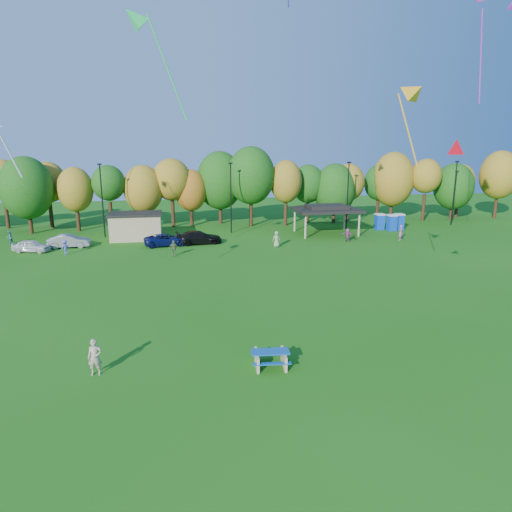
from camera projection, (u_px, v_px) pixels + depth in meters
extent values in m
plane|color=#19600F|center=(301.00, 389.00, 21.62)|extent=(160.00, 160.00, 0.00)
cylinder|color=black|center=(7.00, 214.00, 62.86)|extent=(0.50, 0.50, 4.12)
ellipsoid|color=olive|center=(2.00, 178.00, 61.72)|extent=(4.78, 4.78, 5.18)
cylinder|color=black|center=(30.00, 220.00, 59.17)|extent=(0.50, 0.50, 3.56)
ellipsoid|color=#144C0F|center=(26.00, 188.00, 58.19)|extent=(6.62, 6.62, 8.00)
cylinder|color=black|center=(51.00, 214.00, 63.30)|extent=(0.50, 0.50, 3.79)
ellipsoid|color=olive|center=(48.00, 182.00, 62.26)|extent=(4.94, 4.94, 5.58)
cylinder|color=black|center=(78.00, 219.00, 61.00)|extent=(0.50, 0.50, 3.34)
ellipsoid|color=olive|center=(75.00, 189.00, 60.08)|extent=(4.61, 4.61, 5.88)
cylinder|color=black|center=(111.00, 216.00, 61.55)|extent=(0.50, 0.50, 3.82)
ellipsoid|color=#144C0F|center=(108.00, 183.00, 60.50)|extent=(4.43, 4.43, 4.73)
cylinder|color=black|center=(145.00, 217.00, 63.03)|extent=(0.50, 0.50, 3.25)
ellipsoid|color=olive|center=(143.00, 189.00, 62.13)|extent=(5.33, 5.33, 6.53)
cylinder|color=black|center=(173.00, 213.00, 64.18)|extent=(0.50, 0.50, 3.96)
ellipsoid|color=olive|center=(172.00, 180.00, 63.08)|extent=(5.31, 5.31, 5.82)
cylinder|color=black|center=(192.00, 215.00, 65.01)|extent=(0.50, 0.50, 3.05)
ellipsoid|color=#995914|center=(191.00, 190.00, 64.17)|extent=(4.54, 4.54, 5.87)
cylinder|color=black|center=(220.00, 211.00, 66.82)|extent=(0.50, 0.50, 3.77)
ellipsoid|color=#144C0F|center=(220.00, 180.00, 65.78)|extent=(6.69, 6.69, 8.35)
cylinder|color=black|center=(251.00, 211.00, 64.62)|extent=(0.50, 0.50, 4.28)
ellipsoid|color=#144C0F|center=(251.00, 175.00, 63.44)|extent=(6.64, 6.64, 8.01)
cylinder|color=black|center=(286.00, 212.00, 65.26)|extent=(0.50, 0.50, 3.76)
ellipsoid|color=olive|center=(286.00, 181.00, 64.22)|extent=(4.49, 4.49, 6.02)
cylinder|color=black|center=(307.00, 211.00, 67.93)|extent=(0.50, 0.50, 3.43)
ellipsoid|color=#144C0F|center=(308.00, 184.00, 66.99)|extent=(4.77, 4.77, 5.63)
cylinder|color=black|center=(334.00, 213.00, 67.86)|extent=(0.50, 0.50, 2.95)
ellipsoid|color=#144C0F|center=(335.00, 189.00, 67.04)|extent=(6.14, 6.14, 7.54)
cylinder|color=black|center=(347.00, 210.00, 68.64)|extent=(0.50, 0.50, 3.52)
ellipsoid|color=olive|center=(348.00, 182.00, 67.67)|extent=(4.78, 4.78, 5.53)
cylinder|color=black|center=(377.00, 208.00, 71.25)|extent=(0.50, 0.50, 3.39)
ellipsoid|color=#144C0F|center=(379.00, 182.00, 70.31)|extent=(4.54, 4.54, 5.46)
cylinder|color=black|center=(391.00, 208.00, 70.28)|extent=(0.50, 0.50, 3.72)
ellipsoid|color=olive|center=(393.00, 179.00, 69.25)|extent=(6.32, 6.32, 8.24)
cylinder|color=black|center=(423.00, 208.00, 69.13)|extent=(0.50, 0.50, 4.06)
ellipsoid|color=olive|center=(426.00, 176.00, 68.01)|extent=(4.50, 4.50, 5.13)
cylinder|color=black|center=(451.00, 210.00, 70.66)|extent=(0.50, 0.50, 3.05)
ellipsoid|color=#144C0F|center=(454.00, 186.00, 69.82)|extent=(5.97, 5.97, 7.05)
cylinder|color=black|center=(457.00, 206.00, 72.42)|extent=(0.50, 0.50, 3.55)
ellipsoid|color=olive|center=(459.00, 180.00, 71.44)|extent=(4.60, 4.60, 4.99)
cylinder|color=black|center=(496.00, 205.00, 71.59)|extent=(0.50, 0.50, 4.07)
ellipsoid|color=olive|center=(499.00, 175.00, 70.47)|extent=(5.83, 5.83, 7.42)
cylinder|color=black|center=(102.00, 201.00, 56.26)|extent=(0.16, 0.16, 9.00)
cube|color=black|center=(99.00, 164.00, 55.19)|extent=(0.50, 0.25, 0.18)
cylinder|color=black|center=(231.00, 199.00, 59.11)|extent=(0.16, 0.16, 9.00)
cube|color=black|center=(230.00, 163.00, 58.05)|extent=(0.50, 0.25, 0.18)
cylinder|color=black|center=(348.00, 196.00, 61.97)|extent=(0.16, 0.16, 9.00)
cube|color=black|center=(349.00, 162.00, 60.90)|extent=(0.50, 0.25, 0.18)
cylinder|color=black|center=(454.00, 194.00, 64.82)|extent=(0.16, 0.16, 9.00)
cube|color=black|center=(457.00, 162.00, 63.76)|extent=(0.50, 0.25, 0.18)
cube|color=tan|center=(136.00, 227.00, 55.77)|extent=(6.00, 4.00, 3.00)
cube|color=black|center=(135.00, 214.00, 55.39)|extent=(6.30, 4.30, 0.25)
cylinder|color=tan|center=(306.00, 227.00, 56.09)|extent=(0.24, 0.24, 3.00)
cylinder|color=tan|center=(359.00, 225.00, 57.34)|extent=(0.24, 0.24, 3.00)
cylinder|color=tan|center=(295.00, 220.00, 60.86)|extent=(0.24, 0.24, 3.00)
cylinder|color=tan|center=(344.00, 219.00, 62.11)|extent=(0.24, 0.24, 3.00)
cube|color=black|center=(326.00, 210.00, 58.71)|extent=(8.20, 6.20, 0.35)
cube|color=black|center=(327.00, 207.00, 58.61)|extent=(5.00, 3.50, 0.45)
cube|color=#0E41B8|center=(379.00, 222.00, 62.27)|extent=(1.10, 1.10, 2.00)
cube|color=silver|center=(380.00, 214.00, 62.01)|extent=(1.15, 1.15, 0.18)
cube|color=#0E41B8|center=(392.00, 223.00, 61.49)|extent=(1.10, 1.10, 2.00)
cube|color=silver|center=(392.00, 215.00, 61.23)|extent=(1.15, 1.15, 0.18)
cube|color=#0E41B8|center=(399.00, 222.00, 62.22)|extent=(1.10, 1.10, 2.00)
cube|color=silver|center=(399.00, 214.00, 61.97)|extent=(1.15, 1.15, 0.18)
cube|color=tan|center=(257.00, 360.00, 23.66)|extent=(0.28, 1.59, 0.79)
cube|color=tan|center=(284.00, 359.00, 23.79)|extent=(0.28, 1.59, 0.79)
cube|color=#114F98|center=(271.00, 352.00, 23.62)|extent=(2.03, 1.00, 0.07)
cube|color=#114F98|center=(272.00, 364.00, 23.05)|extent=(1.98, 0.46, 0.05)
cube|color=#114F98|center=(269.00, 352.00, 24.36)|extent=(1.98, 0.46, 0.05)
imported|color=tan|center=(95.00, 357.00, 22.72)|extent=(0.70, 0.46, 1.89)
imported|color=silver|center=(31.00, 246.00, 49.12)|extent=(4.22, 2.54, 1.34)
imported|color=gray|center=(69.00, 241.00, 51.28)|extent=(4.55, 1.75, 1.48)
imported|color=#0E1656|center=(166.00, 240.00, 52.22)|extent=(5.26, 2.99, 1.39)
imported|color=black|center=(199.00, 237.00, 53.16)|extent=(5.53, 2.79, 1.54)
imported|color=teal|center=(9.00, 237.00, 53.35)|extent=(0.82, 0.91, 1.54)
imported|color=#9C417E|center=(348.00, 235.00, 54.36)|extent=(1.46, 1.40, 1.66)
imported|color=#627447|center=(174.00, 248.00, 47.26)|extent=(0.99, 0.42, 1.68)
imported|color=#5657BD|center=(65.00, 247.00, 47.94)|extent=(1.14, 1.07, 1.55)
imported|color=#8EA470|center=(277.00, 239.00, 51.53)|extent=(0.89, 0.59, 1.81)
imported|color=#C75EB1|center=(401.00, 233.00, 55.21)|extent=(0.80, 0.78, 1.86)
cone|color=#1CD64E|center=(133.00, 18.00, 29.82)|extent=(2.32, 1.92, 2.05)
cylinder|color=#1CD64E|center=(168.00, 69.00, 30.51)|extent=(2.45, 0.62, 6.61)
cone|color=red|center=(456.00, 145.00, 24.19)|extent=(1.51, 1.60, 1.27)
cylinder|color=#B7B7B7|center=(9.00, 152.00, 25.07)|extent=(1.12, 0.29, 2.85)
cone|color=orange|center=(408.00, 92.00, 26.22)|extent=(1.99, 2.06, 1.67)
cylinder|color=orange|center=(409.00, 133.00, 28.06)|extent=(1.16, 1.51, 4.73)
cylinder|color=purple|center=(481.00, 56.00, 36.23)|extent=(1.27, 2.61, 7.55)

